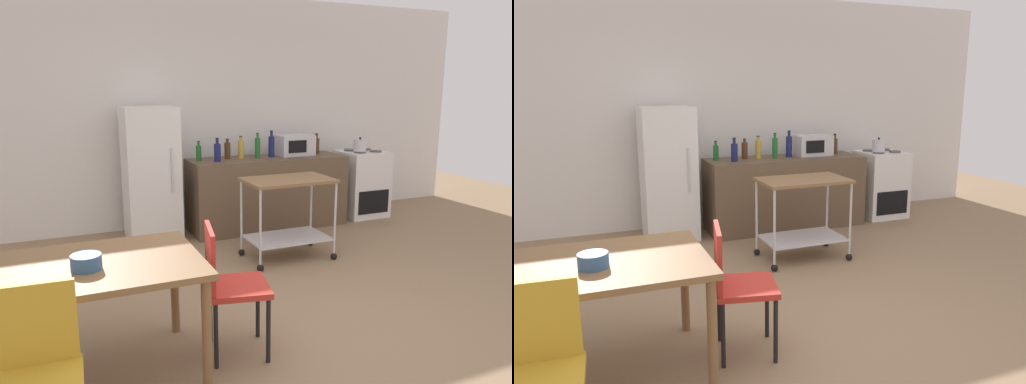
% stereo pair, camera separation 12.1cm
% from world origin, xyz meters
% --- Properties ---
extents(ground_plane, '(12.00, 12.00, 0.00)m').
position_xyz_m(ground_plane, '(0.00, 0.00, 0.00)').
color(ground_plane, '#8C7051').
extents(back_wall, '(8.40, 0.12, 2.90)m').
position_xyz_m(back_wall, '(0.00, 3.20, 1.45)').
color(back_wall, silver).
rests_on(back_wall, ground_plane).
extents(kitchen_counter, '(2.00, 0.64, 0.90)m').
position_xyz_m(kitchen_counter, '(0.90, 2.60, 0.45)').
color(kitchen_counter, brown).
rests_on(kitchen_counter, ground_plane).
extents(dining_table, '(1.50, 0.90, 0.75)m').
position_xyz_m(dining_table, '(-1.55, -0.02, 0.67)').
color(dining_table, brown).
rests_on(dining_table, ground_plane).
extents(chair_red, '(0.47, 0.47, 0.89)m').
position_xyz_m(chair_red, '(-0.60, -0.07, 0.52)').
color(chair_red, '#B72D23').
rests_on(chair_red, ground_plane).
extents(chair_mustard, '(0.42, 0.42, 0.89)m').
position_xyz_m(chair_mustard, '(-1.75, -0.69, 0.52)').
color(chair_mustard, gold).
rests_on(chair_mustard, ground_plane).
extents(stove_oven, '(0.60, 0.61, 0.92)m').
position_xyz_m(stove_oven, '(2.35, 2.62, 0.45)').
color(stove_oven, white).
rests_on(stove_oven, ground_plane).
extents(refrigerator, '(0.60, 0.63, 1.55)m').
position_xyz_m(refrigerator, '(-0.55, 2.70, 0.78)').
color(refrigerator, white).
rests_on(refrigerator, ground_plane).
extents(kitchen_cart, '(0.91, 0.57, 0.85)m').
position_xyz_m(kitchen_cart, '(0.61, 1.45, 0.57)').
color(kitchen_cart, brown).
rests_on(kitchen_cart, ground_plane).
extents(bottle_soda, '(0.07, 0.07, 0.24)m').
position_xyz_m(bottle_soda, '(0.03, 2.69, 1.00)').
color(bottle_soda, '#1E6628').
rests_on(bottle_soda, kitchen_counter).
extents(bottle_soy_sauce, '(0.08, 0.08, 0.28)m').
position_xyz_m(bottle_soy_sauce, '(0.21, 2.53, 1.01)').
color(bottle_soy_sauce, navy).
rests_on(bottle_soy_sauce, kitchen_counter).
extents(bottle_vinegar, '(0.08, 0.08, 0.25)m').
position_xyz_m(bottle_vinegar, '(0.39, 2.68, 1.01)').
color(bottle_vinegar, '#4C2D19').
rests_on(bottle_vinegar, kitchen_counter).
extents(bottle_wine, '(0.07, 0.07, 0.28)m').
position_xyz_m(bottle_wine, '(0.56, 2.66, 1.02)').
color(bottle_wine, gold).
rests_on(bottle_wine, kitchen_counter).
extents(bottle_hot_sauce, '(0.07, 0.07, 0.31)m').
position_xyz_m(bottle_hot_sauce, '(0.76, 2.60, 1.03)').
color(bottle_hot_sauce, '#1E6628').
rests_on(bottle_hot_sauce, kitchen_counter).
extents(bottle_sparkling_water, '(0.08, 0.08, 0.33)m').
position_xyz_m(bottle_sparkling_water, '(0.97, 2.63, 1.04)').
color(bottle_sparkling_water, navy).
rests_on(bottle_sparkling_water, kitchen_counter).
extents(microwave, '(0.46, 0.35, 0.26)m').
position_xyz_m(microwave, '(1.31, 2.67, 1.03)').
color(microwave, silver).
rests_on(microwave, kitchen_counter).
extents(bottle_sesame_oil, '(0.08, 0.08, 0.26)m').
position_xyz_m(bottle_sesame_oil, '(1.66, 2.70, 1.01)').
color(bottle_sesame_oil, '#4C2D19').
rests_on(bottle_sesame_oil, kitchen_counter).
extents(fruit_bowl, '(0.17, 0.17, 0.09)m').
position_xyz_m(fruit_bowl, '(-1.47, -0.11, 0.79)').
color(fruit_bowl, '#33598C').
rests_on(fruit_bowl, dining_table).
extents(kettle, '(0.24, 0.17, 0.19)m').
position_xyz_m(kettle, '(2.23, 2.52, 1.00)').
color(kettle, silver).
rests_on(kettle, stove_oven).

